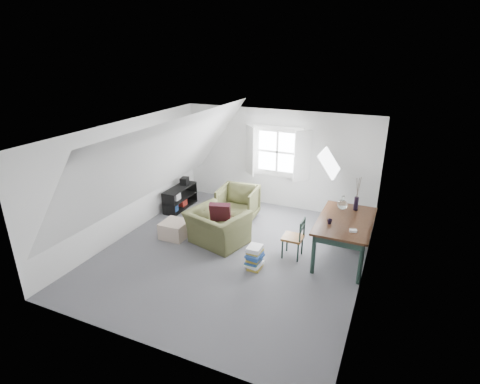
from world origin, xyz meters
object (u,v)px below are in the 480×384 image
at_px(armchair_far, 238,219).
at_px(dining_chair_far, 335,219).
at_px(dining_chair_near, 295,237).
at_px(ottoman, 175,229).
at_px(magazine_stack, 255,257).
at_px(armchair_near, 218,243).
at_px(media_shelf, 179,199).
at_px(dining_table, 345,225).

xyz_separation_m(armchair_far, dining_chair_far, (2.31, 0.01, 0.43)).
bearing_deg(dining_chair_far, dining_chair_near, 51.66).
height_order(ottoman, magazine_stack, magazine_stack).
xyz_separation_m(dining_chair_near, magazine_stack, (-0.56, -0.70, -0.21)).
distance_m(ottoman, magazine_stack, 2.10).
xyz_separation_m(armchair_near, dining_chair_near, (1.63, 0.12, 0.43)).
bearing_deg(dining_chair_near, armchair_near, -74.22).
bearing_deg(armchair_near, magazine_stack, 167.11).
bearing_deg(dining_chair_near, armchair_far, -112.27).
relative_size(armchair_far, media_shelf, 0.81).
relative_size(armchair_near, armchair_far, 1.27).
bearing_deg(dining_chair_near, dining_table, 121.67).
xyz_separation_m(ottoman, dining_table, (3.51, 0.58, 0.55)).
bearing_deg(media_shelf, dining_table, -9.65).
distance_m(dining_chair_near, media_shelf, 3.56).
height_order(armchair_near, media_shelf, media_shelf).
xyz_separation_m(media_shelf, magazine_stack, (2.81, -1.83, -0.03)).
distance_m(ottoman, dining_table, 3.59).
bearing_deg(armchair_near, ottoman, 22.55).
distance_m(ottoman, dining_chair_far, 3.50).
bearing_deg(dining_table, magazine_stack, -149.15).
bearing_deg(dining_table, ottoman, -175.05).
relative_size(dining_chair_far, dining_chair_near, 0.99).
height_order(armchair_near, ottoman, armchair_near).
xyz_separation_m(dining_table, dining_chair_far, (-0.31, 0.84, -0.30)).
bearing_deg(armchair_far, ottoman, -126.63).
height_order(dining_chair_near, media_shelf, dining_chair_near).
distance_m(media_shelf, magazine_stack, 3.35).
xyz_separation_m(dining_chair_far, media_shelf, (-3.95, -0.03, -0.17)).
bearing_deg(media_shelf, dining_chair_far, 1.50).
distance_m(ottoman, media_shelf, 1.57).
xyz_separation_m(armchair_far, ottoman, (-0.89, -1.40, 0.18)).
bearing_deg(ottoman, media_shelf, 118.67).
height_order(dining_table, media_shelf, dining_table).
relative_size(dining_table, magazine_stack, 3.78).
distance_m(armchair_far, dining_chair_near, 2.12).
bearing_deg(dining_table, dining_chair_far, 106.00).
relative_size(armchair_near, magazine_stack, 2.57).
bearing_deg(media_shelf, armchair_near, -34.79).
relative_size(armchair_far, dining_chair_near, 1.08).
bearing_deg(armchair_far, dining_chair_far, -4.18).
bearing_deg(dining_table, media_shelf, 164.93).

